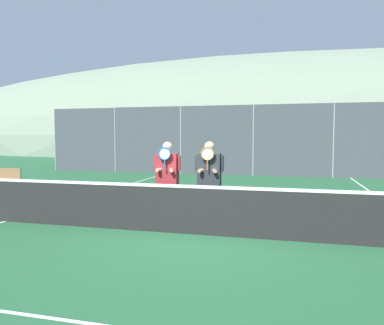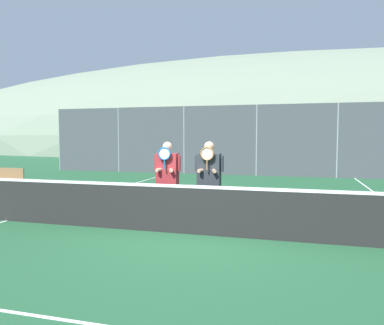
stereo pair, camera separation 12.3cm
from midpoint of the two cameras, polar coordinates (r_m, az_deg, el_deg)
The scene contains 11 objects.
ground_plane at distance 7.11m, azimuth 0.21°, elevation -10.93°, with size 120.00×120.00×0.00m, color #1E4C2D.
hill_distant at distance 66.22m, azimuth 13.24°, elevation 2.34°, with size 141.29×78.50×27.47m.
clubhouse_building at distance 24.73m, azimuth 9.13°, elevation 4.01°, with size 16.89×5.50×3.65m.
fence_back at distance 17.63m, azimuth 9.13°, elevation 3.35°, with size 21.16×0.06×3.28m.
tennis_net at distance 7.01m, azimuth 0.21°, elevation -7.13°, with size 11.45×0.09×1.03m.
court_line_left_sideline at distance 11.50m, azimuth -16.91°, elevation -5.31°, with size 0.05×16.00×0.01m, color white.
player_leftmost at distance 7.86m, azimuth -4.22°, elevation -2.02°, with size 0.58×0.34×1.72m.
player_center_left at distance 7.61m, azimuth 2.18°, elevation -2.10°, with size 0.60×0.34×1.73m.
car_far_left at distance 21.17m, azimuth -4.94°, elevation 1.53°, with size 4.45×1.97×1.81m.
car_left_of_center at distance 19.63m, azimuth 8.82°, elevation 1.18°, with size 4.44×2.09×1.70m.
car_center at distance 20.16m, azimuth 23.14°, elevation 1.04°, with size 4.18×2.08×1.76m.
Camera 1 is at (1.66, -6.67, 1.84)m, focal length 35.00 mm.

